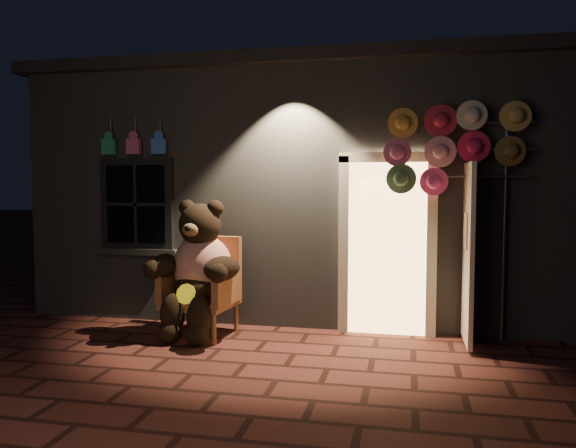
% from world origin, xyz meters
% --- Properties ---
extents(ground, '(60.00, 60.00, 0.00)m').
position_xyz_m(ground, '(0.00, 0.00, 0.00)').
color(ground, '#5E2B24').
rests_on(ground, ground).
extents(shop_building, '(7.30, 5.95, 3.51)m').
position_xyz_m(shop_building, '(0.00, 3.99, 1.74)').
color(shop_building, slate).
rests_on(shop_building, ground).
extents(wicker_armchair, '(0.88, 0.81, 1.17)m').
position_xyz_m(wicker_armchair, '(-0.82, 1.01, 0.58)').
color(wicker_armchair, brown).
rests_on(wicker_armchair, ground).
extents(teddy_bear, '(1.18, 0.97, 1.63)m').
position_xyz_m(teddy_bear, '(-0.83, 0.85, 0.81)').
color(teddy_bear, red).
rests_on(teddy_bear, ground).
extents(hat_rack, '(1.64, 0.22, 2.72)m').
position_xyz_m(hat_rack, '(2.05, 1.28, 2.24)').
color(hat_rack, '#59595E').
rests_on(hat_rack, ground).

